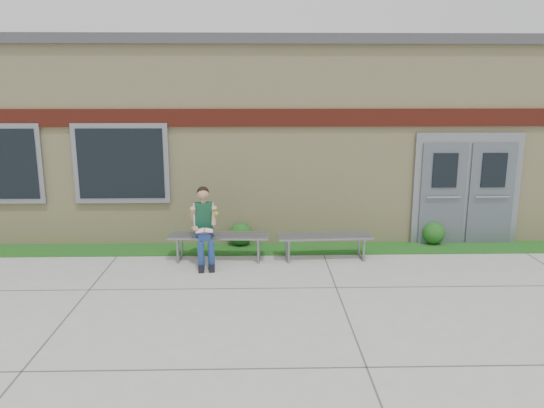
{
  "coord_description": "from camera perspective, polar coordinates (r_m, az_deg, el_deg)",
  "views": [
    {
      "loc": [
        -0.25,
        -7.59,
        3.22
      ],
      "look_at": [
        -0.02,
        1.7,
        1.14
      ],
      "focal_mm": 35.0,
      "sensor_mm": 36.0,
      "label": 1
    }
  ],
  "objects": [
    {
      "name": "bench_left",
      "position": [
        10.04,
        -5.73,
        -3.91
      ],
      "size": [
        1.89,
        0.59,
        0.49
      ],
      "rotation": [
        0.0,
        0.0,
        -0.04
      ],
      "color": "slate",
      "rests_on": "ground"
    },
    {
      "name": "shrub_east",
      "position": [
        11.44,
        16.98,
        -3.0
      ],
      "size": [
        0.45,
        0.45,
        0.45
      ],
      "primitive_type": "sphere",
      "color": "#124515",
      "rests_on": "grass_strip"
    },
    {
      "name": "girl",
      "position": [
        9.76,
        -7.3,
        -2.18
      ],
      "size": [
        0.53,
        0.86,
        1.42
      ],
      "rotation": [
        0.0,
        0.0,
        0.12
      ],
      "color": "navy",
      "rests_on": "ground"
    },
    {
      "name": "ground",
      "position": [
        8.25,
        0.43,
        -10.34
      ],
      "size": [
        80.0,
        80.0,
        0.0
      ],
      "primitive_type": "plane",
      "color": "#9E9E99",
      "rests_on": "ground"
    },
    {
      "name": "shrub_mid",
      "position": [
        10.87,
        -3.4,
        -3.25
      ],
      "size": [
        0.46,
        0.46,
        0.46
      ],
      "primitive_type": "sphere",
      "color": "#124515",
      "rests_on": "grass_strip"
    },
    {
      "name": "grass_strip",
      "position": [
        10.69,
        -0.02,
        -4.84
      ],
      "size": [
        16.0,
        0.8,
        0.02
      ],
      "primitive_type": "cube",
      "color": "#124515",
      "rests_on": "ground"
    },
    {
      "name": "school_building",
      "position": [
        13.63,
        -0.37,
        7.93
      ],
      "size": [
        16.2,
        6.22,
        4.2
      ],
      "color": "beige",
      "rests_on": "ground"
    },
    {
      "name": "bench_right",
      "position": [
        10.09,
        5.7,
        -3.94
      ],
      "size": [
        1.79,
        0.58,
        0.46
      ],
      "rotation": [
        0.0,
        0.0,
        0.05
      ],
      "color": "slate",
      "rests_on": "ground"
    }
  ]
}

